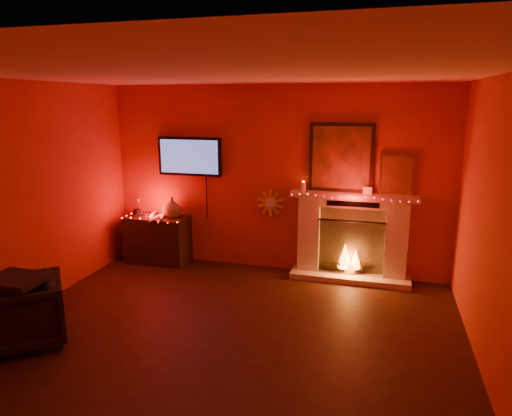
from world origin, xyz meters
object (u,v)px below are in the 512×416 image
Objects in this scene: tv at (190,157)px; sunburst_clock at (270,203)px; console_table at (158,236)px; armchair at (24,312)px; fireplace at (351,229)px.

tv is 1.41m from sunburst_clock.
tv is 3.10× the size of sunburst_clock.
console_table is 1.37× the size of armchair.
fireplace reaches higher than armchair.
fireplace reaches higher than console_table.
tv is 1.19× the size of console_table.
console_table is at bearing 135.96° from armchair.
console_table is at bearing -172.82° from sunburst_clock.
fireplace is 2.61m from tv.
fireplace is 2.10× the size of console_table.
sunburst_clock is at bearing 1.24° from tv.
fireplace is 5.45× the size of sunburst_clock.
fireplace is 2.95m from console_table.
fireplace is 4.16m from armchair.
fireplace is 1.76× the size of tv.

